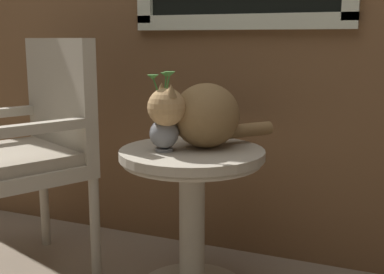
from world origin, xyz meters
TOP-DOWN VIEW (x-y plane):
  - wicker_side_table at (0.21, 0.30)m, footprint 0.57×0.57m
  - wicker_chair at (-0.53, 0.22)m, footprint 0.72×0.71m
  - cat at (0.23, 0.35)m, footprint 0.40×0.48m
  - pewter_vase_with_ivy at (0.12, 0.23)m, footprint 0.12×0.11m

SIDE VIEW (x-z plane):
  - wicker_side_table at x=0.21m, z-range 0.11..0.72m
  - wicker_chair at x=-0.53m, z-range 0.07..1.11m
  - pewter_vase_with_ivy at x=0.12m, z-range 0.55..0.85m
  - cat at x=0.23m, z-range 0.61..0.87m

